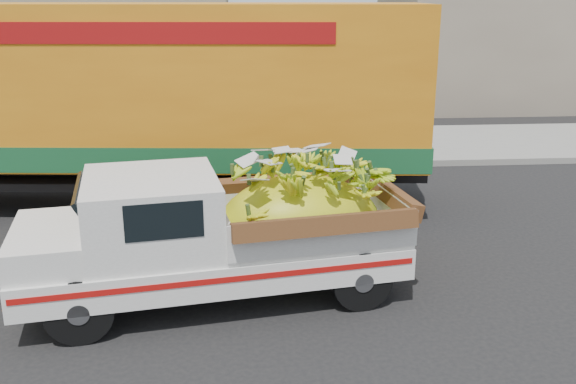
{
  "coord_description": "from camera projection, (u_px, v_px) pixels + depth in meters",
  "views": [
    {
      "loc": [
        1.25,
        -8.0,
        3.96
      ],
      "look_at": [
        1.95,
        0.8,
        1.22
      ],
      "focal_mm": 40.0,
      "sensor_mm": 36.0,
      "label": 1
    }
  ],
  "objects": [
    {
      "name": "pickup_truck",
      "position": [
        243.0,
        230.0,
        8.57
      ],
      "size": [
        5.24,
        2.63,
        1.76
      ],
      "rotation": [
        0.0,
        0.0,
        0.17
      ],
      "color": "black",
      "rests_on": "ground"
    },
    {
      "name": "ground",
      "position": [
        150.0,
        299.0,
        8.7
      ],
      "size": [
        100.0,
        100.0,
        0.0
      ],
      "primitive_type": "plane",
      "color": "black",
      "rests_on": "ground"
    },
    {
      "name": "sidewalk",
      "position": [
        191.0,
        147.0,
        17.01
      ],
      "size": [
        60.0,
        4.0,
        0.14
      ],
      "primitive_type": "cube",
      "color": "gray",
      "rests_on": "ground"
    },
    {
      "name": "semi_trailer",
      "position": [
        107.0,
        97.0,
        11.98
      ],
      "size": [
        12.04,
        3.6,
        3.8
      ],
      "rotation": [
        0.0,
        0.0,
        -0.09
      ],
      "color": "black",
      "rests_on": "ground"
    },
    {
      "name": "curb",
      "position": [
        185.0,
        167.0,
        15.01
      ],
      "size": [
        60.0,
        0.25,
        0.15
      ],
      "primitive_type": "cube",
      "color": "gray",
      "rests_on": "ground"
    }
  ]
}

